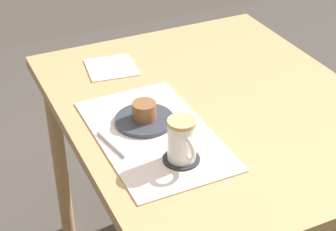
% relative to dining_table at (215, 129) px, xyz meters
% --- Properties ---
extents(dining_table, '(1.03, 0.84, 0.75)m').
position_rel_dining_table_xyz_m(dining_table, '(0.00, 0.00, 0.00)').
color(dining_table, tan).
rests_on(dining_table, ground_plane).
extents(placemat, '(0.47, 0.29, 0.00)m').
position_rel_dining_table_xyz_m(placemat, '(0.07, -0.22, 0.09)').
color(placemat, silver).
rests_on(placemat, dining_table).
extents(pastry_plate, '(0.16, 0.16, 0.01)m').
position_rel_dining_table_xyz_m(pastry_plate, '(0.01, -0.22, 0.10)').
color(pastry_plate, '#333842').
rests_on(pastry_plate, placemat).
extents(pastry, '(0.06, 0.06, 0.05)m').
position_rel_dining_table_xyz_m(pastry, '(0.01, -0.22, 0.13)').
color(pastry, brown).
rests_on(pastry, pastry_plate).
extents(coffee_coaster, '(0.09, 0.09, 0.00)m').
position_rel_dining_table_xyz_m(coffee_coaster, '(0.20, -0.21, 0.09)').
color(coffee_coaster, '#232328').
rests_on(coffee_coaster, placemat).
extents(coffee_mug, '(0.10, 0.07, 0.11)m').
position_rel_dining_table_xyz_m(coffee_mug, '(0.20, -0.21, 0.15)').
color(coffee_mug, white).
rests_on(coffee_mug, coffee_coaster).
extents(teaspoon, '(0.13, 0.03, 0.01)m').
position_rel_dining_table_xyz_m(teaspoon, '(0.07, -0.34, 0.10)').
color(teaspoon, silver).
rests_on(teaspoon, placemat).
extents(paper_napkin, '(0.17, 0.17, 0.00)m').
position_rel_dining_table_xyz_m(paper_napkin, '(-0.33, -0.19, 0.09)').
color(paper_napkin, silver).
rests_on(paper_napkin, dining_table).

